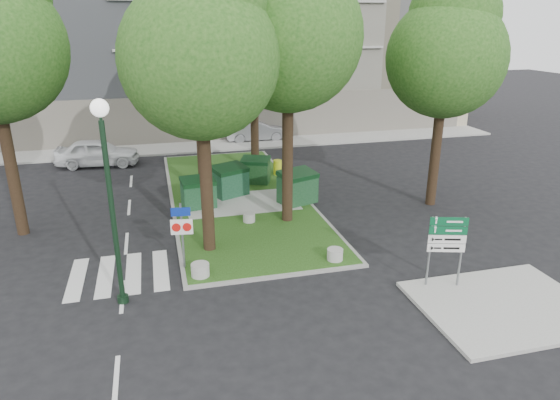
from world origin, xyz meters
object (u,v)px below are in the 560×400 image
object	(u,v)px
bollard_right	(335,254)
dumpster_c	(256,170)
litter_bin	(277,167)
traffic_sign_pole	(182,228)
tree_median_near_left	(201,43)
dumpster_a	(198,193)
tree_median_mid	(198,45)
street_lamp	(109,181)
tree_median_near_right	(290,21)
tree_street_right	(448,46)
bollard_left	(200,270)
dumpster_d	(297,187)
directional_sign	(447,241)
tree_median_far	(254,13)
bollard_mid	(249,217)
dumpster_b	(230,181)
car_white	(97,152)
car_silver	(256,131)

from	to	relation	value
bollard_right	dumpster_c	bearing A→B (deg)	95.31
litter_bin	traffic_sign_pole	distance (m)	11.25
tree_median_near_left	dumpster_a	xyz separation A→B (m)	(-0.02, 4.40, -6.54)
tree_median_mid	street_lamp	bearing A→B (deg)	-110.65
tree_median_near_right	dumpster_c	bearing A→B (deg)	93.43
tree_street_right	dumpster_c	bearing A→B (deg)	146.86
tree_median_near_right	bollard_right	world-z (taller)	tree_median_near_right
tree_street_right	bollard_left	bearing A→B (deg)	-157.72
tree_median_near_left	litter_bin	world-z (taller)	tree_median_near_left
dumpster_c	bollard_left	xyz separation A→B (m)	(-3.81, -9.34, -0.43)
bollard_right	litter_bin	world-z (taller)	litter_bin
tree_median_near_right	dumpster_d	size ratio (longest dim) A/B	5.90
tree_median_near_left	bollard_left	size ratio (longest dim) A/B	17.62
tree_median_near_right	directional_sign	distance (m)	9.66
dumpster_a	directional_sign	distance (m)	11.24
dumpster_a	traffic_sign_pole	distance (m)	5.85
directional_sign	dumpster_a	bearing A→B (deg)	143.24
dumpster_a	bollard_left	world-z (taller)	dumpster_a
dumpster_a	directional_sign	bearing A→B (deg)	-59.79
tree_median_far	tree_street_right	xyz separation A→B (m)	(6.80, -7.00, -1.34)
dumpster_c	tree_median_near_right	bearing A→B (deg)	-63.66
bollard_right	bollard_mid	world-z (taller)	bollard_right
tree_median_near_right	litter_bin	xyz separation A→B (m)	(1.11, 6.35, -7.47)
dumpster_b	dumpster_d	distance (m)	3.35
dumpster_a	bollard_mid	bearing A→B (deg)	-57.68
tree_median_near_right	dumpster_b	distance (m)	8.25
dumpster_b	litter_bin	size ratio (longest dim) A/B	2.42
tree_median_near_left	car_white	distance (m)	15.39
dumpster_c	car_silver	size ratio (longest dim) A/B	0.39
tree_median_near_left	street_lamp	distance (m)	5.47
tree_median_mid	bollard_right	xyz separation A→B (m)	(3.55, -8.56, -6.66)
traffic_sign_pole	street_lamp	bearing A→B (deg)	-132.31
tree_median_far	dumpster_b	xyz separation A→B (m)	(-2.12, -3.87, -7.49)
tree_median_near_left	dumpster_d	bearing A→B (deg)	41.07
tree_median_near_left	car_silver	world-z (taller)	tree_median_near_left
dumpster_a	traffic_sign_pole	world-z (taller)	traffic_sign_pole
bollard_mid	directional_sign	xyz separation A→B (m)	(4.89, -6.70, 1.35)
tree_median_near_right	street_lamp	bearing A→B (deg)	-143.13
bollard_left	bollard_mid	xyz separation A→B (m)	(2.45, 4.20, -0.03)
tree_median_mid	car_white	bearing A→B (deg)	130.00
street_lamp	tree_median_near_left	bearing A→B (deg)	43.68
tree_median_mid	litter_bin	size ratio (longest dim) A/B	12.66
dumpster_d	street_lamp	size ratio (longest dim) A/B	0.32
dumpster_a	dumpster_b	bearing A→B (deg)	30.85
dumpster_b	street_lamp	xyz separation A→B (m)	(-4.63, -8.54, 3.00)
litter_bin	traffic_sign_pole	bearing A→B (deg)	-120.58
tree_median_far	dumpster_d	world-z (taller)	tree_median_far
tree_median_near_right	bollard_right	bearing A→B (deg)	-82.26
dumpster_d	bollard_left	bearing A→B (deg)	-150.41
tree_median_far	bollard_left	bearing A→B (deg)	-110.54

